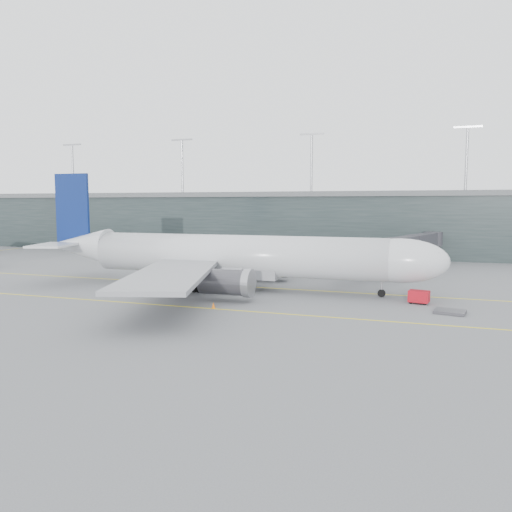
% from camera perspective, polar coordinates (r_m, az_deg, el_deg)
% --- Properties ---
extents(ground, '(320.00, 320.00, 0.00)m').
position_cam_1_polar(ground, '(80.52, -4.59, -2.83)').
color(ground, slate).
rests_on(ground, ground).
extents(taxiline_a, '(160.00, 0.25, 0.02)m').
position_cam_1_polar(taxiline_a, '(76.90, -5.76, -3.25)').
color(taxiline_a, yellow).
rests_on(taxiline_a, ground).
extents(taxiline_b, '(160.00, 0.25, 0.02)m').
position_cam_1_polar(taxiline_b, '(62.90, -11.77, -5.42)').
color(taxiline_b, yellow).
rests_on(taxiline_b, ground).
extents(taxiline_lead_main, '(0.25, 60.00, 0.02)m').
position_cam_1_polar(taxiline_lead_main, '(97.58, 2.74, -1.27)').
color(taxiline_lead_main, yellow).
rests_on(taxiline_lead_main, ground).
extents(terminal, '(240.00, 36.00, 29.00)m').
position_cam_1_polar(terminal, '(134.93, 5.10, 3.97)').
color(terminal, '#1D2727').
rests_on(terminal, ground).
extents(main_aircraft, '(60.83, 57.38, 17.12)m').
position_cam_1_polar(main_aircraft, '(72.23, -2.62, 0.01)').
color(main_aircraft, silver).
rests_on(main_aircraft, ground).
extents(jet_bridge, '(17.02, 43.39, 6.42)m').
position_cam_1_polar(jet_bridge, '(96.79, 15.20, 1.33)').
color(jet_bridge, '#303036').
rests_on(jet_bridge, ground).
extents(gse_cart, '(2.67, 1.99, 1.64)m').
position_cam_1_polar(gse_cart, '(65.03, 18.13, -4.41)').
color(gse_cart, '#AA0C18').
rests_on(gse_cart, ground).
extents(baggage_dolly, '(3.72, 3.19, 0.33)m').
position_cam_1_polar(baggage_dolly, '(60.73, 21.28, -5.94)').
color(baggage_dolly, '#3A393F').
rests_on(baggage_dolly, ground).
extents(uld_a, '(2.22, 1.81, 1.94)m').
position_cam_1_polar(uld_a, '(91.08, -4.98, -1.16)').
color(uld_a, '#3E3D43').
rests_on(uld_a, ground).
extents(uld_b, '(2.17, 1.80, 1.85)m').
position_cam_1_polar(uld_b, '(92.56, -3.61, -1.07)').
color(uld_b, '#3E3D43').
rests_on(uld_b, ground).
extents(uld_c, '(2.41, 2.08, 1.92)m').
position_cam_1_polar(uld_c, '(89.86, -1.91, -1.25)').
color(uld_c, '#3E3D43').
rests_on(uld_c, ground).
extents(cone_nose, '(0.41, 0.41, 0.65)m').
position_cam_1_polar(cone_nose, '(69.25, 19.00, -4.32)').
color(cone_nose, orange).
rests_on(cone_nose, ground).
extents(cone_wing_stbd, '(0.47, 0.47, 0.74)m').
position_cam_1_polar(cone_wing_stbd, '(59.37, -4.89, -5.65)').
color(cone_wing_stbd, orange).
rests_on(cone_wing_stbd, ground).
extents(cone_wing_port, '(0.48, 0.48, 0.77)m').
position_cam_1_polar(cone_wing_port, '(86.85, 3.04, -1.92)').
color(cone_wing_port, '#D3640B').
rests_on(cone_wing_port, ground).
extents(cone_tail, '(0.41, 0.41, 0.65)m').
position_cam_1_polar(cone_tail, '(74.09, -13.77, -3.50)').
color(cone_tail, orange).
rests_on(cone_tail, ground).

